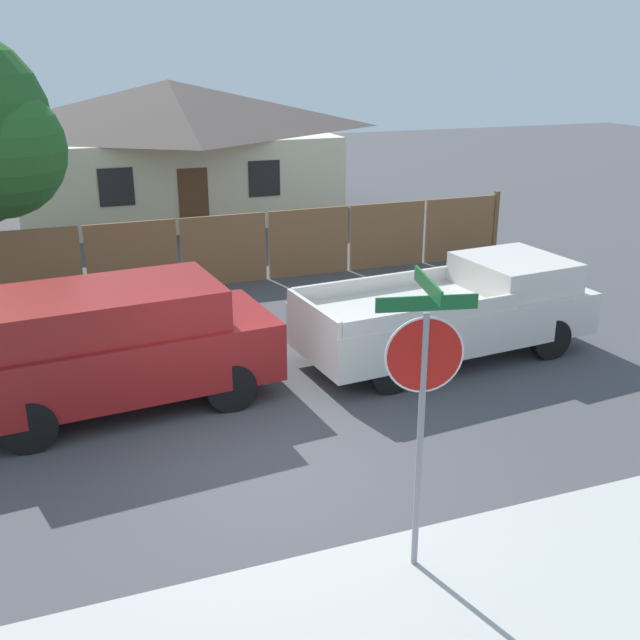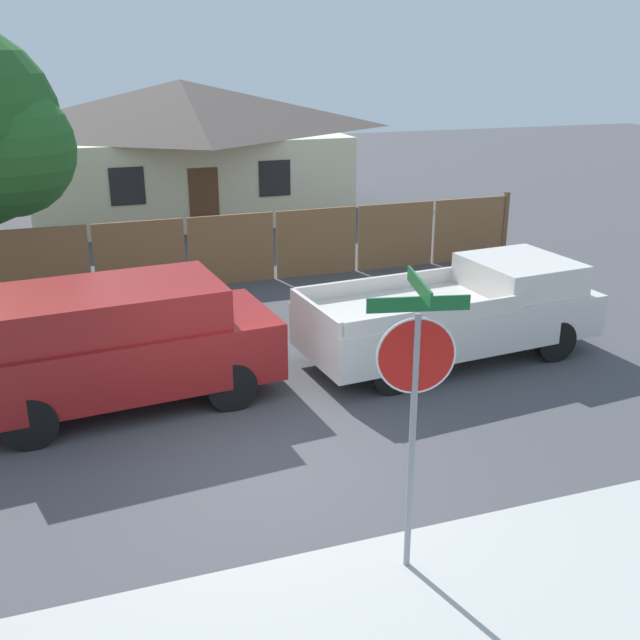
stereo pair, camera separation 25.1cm
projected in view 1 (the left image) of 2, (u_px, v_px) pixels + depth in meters
ground_plane at (263, 465)px, 10.12m from camera, size 80.00×80.00×0.00m
wooden_fence at (224, 250)px, 17.77m from camera, size 15.10×0.12×1.77m
house at (172, 146)px, 25.06m from camera, size 10.71×7.13×4.41m
red_suv at (116, 343)px, 11.49m from camera, size 4.94×2.47×1.94m
orange_pickup at (456, 311)px, 13.56m from camera, size 5.56×2.52×1.69m
stop_sign at (423, 377)px, 7.44m from camera, size 1.00×0.90×3.26m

